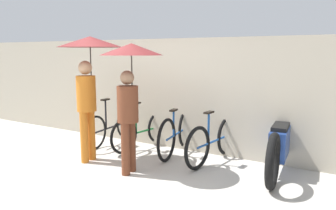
% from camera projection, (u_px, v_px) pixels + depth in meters
% --- Properties ---
extents(ground_plane, '(30.00, 30.00, 0.00)m').
position_uv_depth(ground_plane, '(89.00, 184.00, 4.62)').
color(ground_plane, '#B7B2A8').
extents(back_wall, '(11.33, 0.12, 2.10)m').
position_uv_depth(back_wall, '(169.00, 94.00, 6.35)').
color(back_wall, '#B2A893').
rests_on(back_wall, ground).
extents(parked_bicycle_0, '(0.44, 1.71, 1.11)m').
position_uv_depth(parked_bicycle_0, '(112.00, 126.00, 6.71)').
color(parked_bicycle_0, black).
rests_on(parked_bicycle_0, ground).
extents(parked_bicycle_1, '(0.44, 1.63, 1.06)m').
position_uv_depth(parked_bicycle_1, '(143.00, 130.00, 6.35)').
color(parked_bicycle_1, black).
rests_on(parked_bicycle_1, ground).
extents(parked_bicycle_2, '(0.44, 1.70, 1.11)m').
position_uv_depth(parked_bicycle_2, '(177.00, 133.00, 5.99)').
color(parked_bicycle_2, black).
rests_on(parked_bicycle_2, ground).
extents(parked_bicycle_3, '(0.44, 1.70, 1.07)m').
position_uv_depth(parked_bicycle_3, '(214.00, 140.00, 5.54)').
color(parked_bicycle_3, black).
rests_on(parked_bicycle_3, ground).
extents(pedestrian_leading, '(1.09, 1.09, 2.11)m').
position_uv_depth(pedestrian_leading, '(89.00, 62.00, 5.44)').
color(pedestrian_leading, '#C66B1E').
rests_on(pedestrian_leading, ground).
extents(pedestrian_center, '(0.96, 0.96, 1.98)m').
position_uv_depth(pedestrian_center, '(130.00, 73.00, 4.90)').
color(pedestrian_center, brown).
rests_on(pedestrian_center, ground).
extents(motorcycle, '(0.58, 2.21, 0.96)m').
position_uv_depth(motorcycle, '(280.00, 145.00, 5.04)').
color(motorcycle, black).
rests_on(motorcycle, ground).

